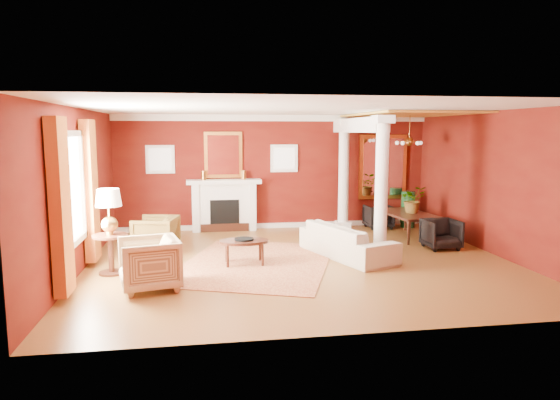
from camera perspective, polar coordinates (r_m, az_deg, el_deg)
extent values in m
plane|color=brown|center=(9.66, 2.36, -7.06)|extent=(8.00, 8.00, 0.00)
cube|color=#63190D|center=(12.83, -0.66, 3.22)|extent=(8.00, 0.04, 2.90)
cube|color=#63190D|center=(6.04, 8.93, -2.13)|extent=(8.00, 0.04, 2.90)
cube|color=#63190D|center=(9.47, -22.08, 0.99)|extent=(0.04, 7.00, 2.90)
cube|color=#63190D|center=(10.91, 23.49, 1.75)|extent=(0.04, 7.00, 2.90)
cube|color=white|center=(9.35, 2.46, 10.38)|extent=(8.00, 7.00, 0.04)
cube|color=white|center=(12.64, -6.39, -0.78)|extent=(1.60, 0.34, 1.20)
cube|color=black|center=(12.49, -6.34, -1.57)|extent=(0.72, 0.03, 0.70)
cube|color=black|center=(12.55, -6.31, -3.15)|extent=(1.20, 0.05, 0.20)
cube|color=white|center=(12.52, -6.42, 2.09)|extent=(1.85, 0.42, 0.10)
cube|color=white|center=(12.60, -9.56, -0.86)|extent=(0.16, 0.40, 1.20)
cube|color=white|center=(12.66, -3.21, -0.73)|extent=(0.16, 0.40, 1.20)
cube|color=gold|center=(12.64, -6.50, 5.15)|extent=(0.95, 0.06, 1.15)
cube|color=white|center=(12.61, -6.50, 5.14)|extent=(0.78, 0.02, 0.98)
cube|color=white|center=(12.69, -13.53, 4.54)|extent=(0.70, 0.06, 0.70)
cube|color=white|center=(12.65, -13.54, 4.53)|extent=(0.54, 0.02, 0.54)
cube|color=white|center=(12.82, 0.47, 4.79)|extent=(0.70, 0.06, 0.70)
cube|color=white|center=(12.78, 0.49, 4.78)|extent=(0.54, 0.02, 0.54)
cube|color=white|center=(8.87, -22.88, 1.18)|extent=(0.03, 1.30, 1.70)
cube|color=white|center=(8.19, -23.81, 0.62)|extent=(0.08, 0.10, 1.90)
cube|color=white|center=(9.54, -21.68, 1.67)|extent=(0.08, 0.10, 1.90)
cube|color=#A9571D|center=(7.90, -23.81, -0.72)|extent=(0.18, 0.55, 2.60)
cube|color=#A9571D|center=(9.83, -20.86, 1.00)|extent=(0.18, 0.55, 2.60)
cube|color=white|center=(10.37, 11.33, -5.60)|extent=(0.34, 0.34, 0.20)
cylinder|color=white|center=(10.15, 11.53, 1.84)|extent=(0.26, 0.26, 2.50)
cube|color=white|center=(10.10, 11.73, 9.02)|extent=(0.36, 0.36, 0.16)
cube|color=white|center=(12.88, 7.18, -2.88)|extent=(0.34, 0.34, 0.20)
cylinder|color=white|center=(12.70, 7.29, 3.11)|extent=(0.26, 0.26, 2.50)
cube|color=white|center=(12.66, 7.39, 8.85)|extent=(0.36, 0.36, 0.16)
cube|color=white|center=(11.61, 8.92, 8.42)|extent=(0.30, 3.20, 0.32)
cube|color=gold|center=(11.88, 14.53, 9.46)|extent=(2.30, 3.40, 0.04)
cube|color=gold|center=(13.51, 11.66, 3.72)|extent=(1.30, 0.06, 1.70)
cube|color=white|center=(13.48, 11.71, 3.71)|extent=(1.10, 0.02, 1.50)
cylinder|color=#B28238|center=(11.94, 14.61, 8.03)|extent=(0.02, 0.02, 0.65)
sphere|color=#B28238|center=(11.94, 14.55, 6.47)|extent=(0.20, 0.20, 0.20)
sphere|color=white|center=(12.05, 15.78, 6.30)|extent=(0.09, 0.09, 0.09)
sphere|color=white|center=(12.22, 14.42, 6.36)|extent=(0.09, 0.09, 0.09)
sphere|color=white|center=(12.00, 13.24, 6.38)|extent=(0.09, 0.09, 0.09)
sphere|color=white|center=(11.70, 13.84, 6.33)|extent=(0.09, 0.09, 0.09)
sphere|color=white|center=(11.73, 15.46, 6.27)|extent=(0.09, 0.09, 0.09)
cube|color=white|center=(12.75, -0.64, 9.36)|extent=(8.00, 0.08, 0.16)
cube|color=white|center=(12.98, -0.63, -2.92)|extent=(8.00, 0.08, 0.12)
cube|color=maroon|center=(9.54, -2.73, -7.21)|extent=(3.71, 4.24, 0.01)
imported|color=beige|center=(10.04, 7.69, -3.99)|extent=(1.38, 2.33, 0.88)
imported|color=black|center=(10.60, -14.02, -3.64)|extent=(0.92, 0.96, 0.83)
imported|color=#CCB888|center=(8.19, -14.72, -6.77)|extent=(1.00, 1.04, 0.91)
cylinder|color=black|center=(9.39, -4.12, -4.74)|extent=(0.92, 0.92, 0.05)
cylinder|color=black|center=(9.23, -6.01, -6.50)|extent=(0.05, 0.05, 0.41)
cylinder|color=black|center=(9.28, -2.01, -6.38)|extent=(0.05, 0.05, 0.41)
cylinder|color=black|center=(9.62, -6.14, -5.91)|extent=(0.05, 0.05, 0.41)
cylinder|color=black|center=(9.67, -2.30, -5.79)|extent=(0.05, 0.05, 0.41)
imported|color=black|center=(9.40, -4.58, -3.95)|extent=(0.15, 0.05, 0.20)
cylinder|color=black|center=(9.35, -18.66, -7.87)|extent=(0.44, 0.44, 0.04)
cylinder|color=black|center=(9.27, -18.74, -5.96)|extent=(0.10, 0.10, 0.68)
cylinder|color=black|center=(9.19, -18.84, -3.89)|extent=(0.60, 0.60, 0.04)
sphere|color=#B28238|center=(9.16, -18.89, -2.66)|extent=(0.28, 0.28, 0.28)
cylinder|color=#B28238|center=(9.12, -18.95, -1.42)|extent=(0.03, 0.03, 0.30)
cone|color=white|center=(9.09, -19.03, 0.27)|extent=(0.44, 0.44, 0.30)
imported|color=black|center=(12.15, 14.48, -1.97)|extent=(0.77, 1.72, 0.93)
imported|color=black|center=(11.16, 17.97, -3.57)|extent=(0.70, 0.65, 0.70)
imported|color=black|center=(13.13, 11.17, -1.74)|extent=(0.66, 0.62, 0.66)
sphere|color=#15431F|center=(13.45, 14.37, -2.22)|extent=(0.40, 0.40, 0.40)
cylinder|color=#15431F|center=(13.41, 14.41, -1.03)|extent=(0.36, 0.36, 0.94)
imported|color=#26591E|center=(12.05, 14.95, 1.34)|extent=(0.64, 0.69, 0.49)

